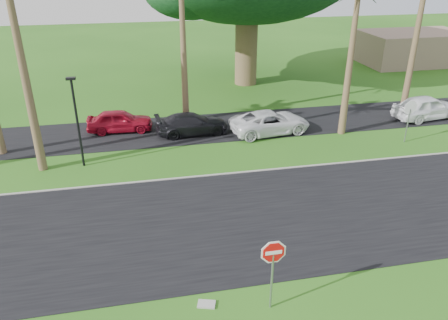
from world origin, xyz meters
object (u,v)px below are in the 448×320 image
object	(u,v)px
car_pickup	(427,107)
car_minivan	(270,122)
stop_sign_near	(273,261)
car_dark	(192,124)
stop_sign_far	(410,113)
car_red	(120,121)

from	to	relation	value
car_pickup	car_minivan	bearing A→B (deg)	84.06
stop_sign_near	car_dark	world-z (taller)	stop_sign_near
stop_sign_far	car_red	size ratio (longest dim) A/B	0.67
car_red	car_dark	distance (m)	4.45
stop_sign_near	car_red	distance (m)	16.72
car_minivan	car_pickup	size ratio (longest dim) A/B	1.06
stop_sign_near	car_dark	size ratio (longest dim) A/B	0.60
car_pickup	car_red	bearing A→B (deg)	77.12
car_red	car_pickup	distance (m)	19.78
car_minivan	car_pickup	xyz separation A→B (m)	(10.79, 0.35, 0.11)
car_dark	car_minivan	distance (m)	4.73
stop_sign_near	car_red	size ratio (longest dim) A/B	0.67
stop_sign_far	car_pickup	world-z (taller)	stop_sign_far
stop_sign_near	car_dark	bearing A→B (deg)	91.66
stop_sign_near	stop_sign_far	world-z (taller)	same
stop_sign_near	car_minivan	distance (m)	14.59
car_pickup	stop_sign_near	bearing A→B (deg)	125.72
car_minivan	stop_sign_near	bearing A→B (deg)	155.43
stop_sign_near	car_pickup	xyz separation A→B (m)	(15.03, 14.26, -0.99)
car_minivan	car_pickup	world-z (taller)	car_pickup
car_red	car_dark	xyz separation A→B (m)	(4.25, -1.32, -0.03)
stop_sign_near	car_minivan	world-z (taller)	stop_sign_near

